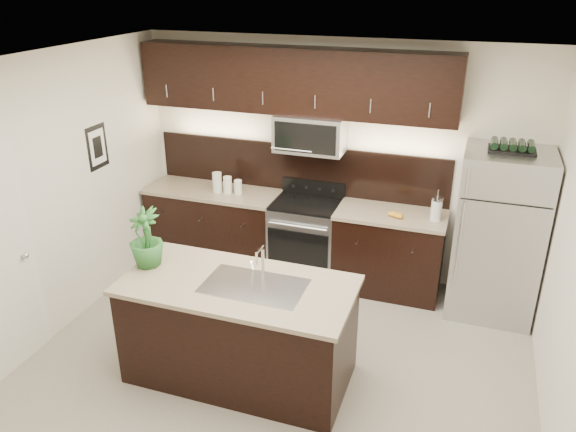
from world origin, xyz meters
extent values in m
plane|color=gray|center=(0.00, 0.00, 0.00)|extent=(4.50, 4.50, 0.00)
cube|color=silver|center=(0.00, 2.00, 1.35)|extent=(4.50, 0.02, 2.70)
cube|color=silver|center=(0.00, -2.00, 1.35)|extent=(4.50, 0.02, 2.70)
cube|color=silver|center=(-2.25, 0.00, 1.35)|extent=(0.02, 4.00, 2.70)
cube|color=silver|center=(2.25, 0.00, 1.35)|extent=(0.02, 4.00, 2.70)
cube|color=white|center=(0.00, 0.00, 2.70)|extent=(4.50, 4.00, 0.02)
sphere|color=silver|center=(-2.20, -0.48, 1.00)|extent=(0.06, 0.06, 0.06)
cube|color=black|center=(-2.24, 0.75, 1.65)|extent=(0.01, 0.32, 0.46)
cube|color=white|center=(-2.23, 0.75, 1.65)|extent=(0.00, 0.24, 0.36)
cube|color=black|center=(-1.42, 1.69, 0.45)|extent=(1.57, 0.62, 0.90)
cube|color=black|center=(0.71, 1.69, 0.45)|extent=(1.16, 0.62, 0.90)
cube|color=#B2B2B7|center=(-0.25, 1.69, 0.45)|extent=(0.76, 0.62, 0.90)
cube|color=black|center=(-0.25, 1.69, 0.92)|extent=(0.76, 0.60, 0.03)
cube|color=#C9B196|center=(-1.42, 1.69, 0.92)|extent=(1.59, 0.65, 0.04)
cube|color=#C9B196|center=(0.71, 1.69, 0.92)|extent=(1.18, 0.65, 0.04)
cube|color=black|center=(-0.46, 1.99, 1.22)|extent=(3.49, 0.02, 0.56)
cube|color=#B2B2B7|center=(-0.25, 1.80, 1.70)|extent=(0.76, 0.40, 0.40)
cube|color=black|center=(-0.46, 1.83, 2.25)|extent=(3.49, 0.33, 0.70)
cube|color=black|center=(-0.26, -0.21, 0.45)|extent=(1.90, 0.90, 0.90)
cube|color=#C9B196|center=(-0.26, -0.21, 0.92)|extent=(1.96, 0.96, 0.04)
cube|color=silver|center=(-0.11, -0.21, 0.95)|extent=(0.84, 0.50, 0.01)
cylinder|color=silver|center=(-0.11, 0.00, 1.06)|extent=(0.03, 0.03, 0.24)
cylinder|color=silver|center=(-0.11, -0.07, 1.21)|extent=(0.02, 0.14, 0.02)
cylinder|color=silver|center=(-0.11, -0.14, 1.16)|extent=(0.02, 0.02, 0.10)
cube|color=#B2B2B7|center=(1.80, 1.63, 0.88)|extent=(0.84, 0.76, 1.75)
cube|color=black|center=(1.80, 1.63, 1.77)|extent=(0.43, 0.27, 0.03)
cylinder|color=black|center=(1.64, 1.63, 1.82)|extent=(0.07, 0.25, 0.07)
cylinder|color=black|center=(1.72, 1.63, 1.82)|extent=(0.07, 0.25, 0.07)
cylinder|color=black|center=(1.80, 1.63, 1.82)|extent=(0.07, 0.25, 0.07)
cylinder|color=black|center=(1.88, 1.63, 1.82)|extent=(0.07, 0.25, 0.07)
cylinder|color=black|center=(1.96, 1.63, 1.82)|extent=(0.07, 0.25, 0.07)
imported|color=#255D25|center=(-1.14, -0.17, 1.21)|extent=(0.38, 0.38, 0.53)
cylinder|color=silver|center=(-1.33, 1.64, 1.06)|extent=(0.11, 0.11, 0.24)
cylinder|color=silver|center=(-1.20, 1.65, 1.04)|extent=(0.10, 0.10, 0.20)
cylinder|color=silver|center=(-1.07, 1.66, 1.02)|extent=(0.09, 0.09, 0.17)
cylinder|color=silver|center=(1.17, 1.64, 1.05)|extent=(0.11, 0.11, 0.22)
cylinder|color=silver|center=(1.17, 1.64, 1.17)|extent=(0.11, 0.11, 0.02)
cylinder|color=silver|center=(1.17, 1.64, 1.23)|extent=(0.01, 0.01, 0.09)
ellipsoid|color=orange|center=(0.73, 1.61, 0.97)|extent=(0.21, 0.19, 0.05)
camera|label=1|loc=(1.46, -3.91, 3.34)|focal=35.00mm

